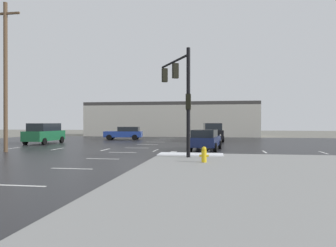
{
  "coord_description": "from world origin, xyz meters",
  "views": [
    {
      "loc": [
        6.69,
        -23.95,
        2.18
      ],
      "look_at": [
        1.97,
        6.2,
        2.03
      ],
      "focal_mm": 34.37,
      "sensor_mm": 36.0,
      "label": 1
    }
  ],
  "objects_px": {
    "sedan_navy": "(206,139)",
    "utility_pole_mid": "(6,74)",
    "traffic_signal_mast": "(180,87)",
    "suv_green": "(44,133)",
    "fire_hydrant": "(204,154)",
    "suv_black": "(212,132)",
    "sedan_blue": "(125,133)"
  },
  "relations": [
    {
      "from": "sedan_navy",
      "to": "utility_pole_mid",
      "type": "xyz_separation_m",
      "value": [
        -14.12,
        -3.69,
        4.74
      ]
    },
    {
      "from": "traffic_signal_mast",
      "to": "suv_green",
      "type": "bearing_deg",
      "value": 27.23
    },
    {
      "from": "fire_hydrant",
      "to": "suv_black",
      "type": "relative_size",
      "value": 0.16
    },
    {
      "from": "suv_green",
      "to": "sedan_navy",
      "type": "relative_size",
      "value": 1.04
    },
    {
      "from": "traffic_signal_mast",
      "to": "suv_green",
      "type": "distance_m",
      "value": 18.09
    },
    {
      "from": "traffic_signal_mast",
      "to": "suv_green",
      "type": "relative_size",
      "value": 1.3
    },
    {
      "from": "fire_hydrant",
      "to": "utility_pole_mid",
      "type": "xyz_separation_m",
      "value": [
        -14.37,
        4.64,
        5.06
      ]
    },
    {
      "from": "traffic_signal_mast",
      "to": "suv_black",
      "type": "bearing_deg",
      "value": -34.52
    },
    {
      "from": "suv_green",
      "to": "utility_pole_mid",
      "type": "xyz_separation_m",
      "value": [
        1.97,
        -8.6,
        4.51
      ]
    },
    {
      "from": "fire_hydrant",
      "to": "sedan_blue",
      "type": "height_order",
      "value": "sedan_blue"
    },
    {
      "from": "traffic_signal_mast",
      "to": "suv_black",
      "type": "height_order",
      "value": "traffic_signal_mast"
    },
    {
      "from": "sedan_blue",
      "to": "suv_green",
      "type": "bearing_deg",
      "value": 47.64
    },
    {
      "from": "suv_black",
      "to": "utility_pole_mid",
      "type": "distance_m",
      "value": 21.26
    },
    {
      "from": "traffic_signal_mast",
      "to": "suv_green",
      "type": "xyz_separation_m",
      "value": [
        -14.75,
        9.96,
        -3.23
      ]
    },
    {
      "from": "traffic_signal_mast",
      "to": "sedan_navy",
      "type": "relative_size",
      "value": 1.35
    },
    {
      "from": "suv_black",
      "to": "sedan_blue",
      "type": "height_order",
      "value": "suv_black"
    },
    {
      "from": "suv_black",
      "to": "utility_pole_mid",
      "type": "relative_size",
      "value": 0.46
    },
    {
      "from": "fire_hydrant",
      "to": "utility_pole_mid",
      "type": "distance_m",
      "value": 15.92
    },
    {
      "from": "fire_hydrant",
      "to": "utility_pole_mid",
      "type": "height_order",
      "value": "utility_pole_mid"
    },
    {
      "from": "fire_hydrant",
      "to": "utility_pole_mid",
      "type": "relative_size",
      "value": 0.07
    },
    {
      "from": "traffic_signal_mast",
      "to": "sedan_navy",
      "type": "xyz_separation_m",
      "value": [
        1.35,
        5.05,
        -3.46
      ]
    },
    {
      "from": "sedan_blue",
      "to": "utility_pole_mid",
      "type": "xyz_separation_m",
      "value": [
        -3.84,
        -16.75,
        4.74
      ]
    },
    {
      "from": "traffic_signal_mast",
      "to": "sedan_blue",
      "type": "height_order",
      "value": "traffic_signal_mast"
    },
    {
      "from": "sedan_navy",
      "to": "sedan_blue",
      "type": "bearing_deg",
      "value": 44.64
    },
    {
      "from": "suv_black",
      "to": "utility_pole_mid",
      "type": "bearing_deg",
      "value": -49.95
    },
    {
      "from": "suv_green",
      "to": "sedan_navy",
      "type": "height_order",
      "value": "suv_green"
    },
    {
      "from": "fire_hydrant",
      "to": "sedan_navy",
      "type": "bearing_deg",
      "value": 91.69
    },
    {
      "from": "sedan_navy",
      "to": "utility_pole_mid",
      "type": "relative_size",
      "value": 0.44
    },
    {
      "from": "suv_green",
      "to": "suv_black",
      "type": "relative_size",
      "value": 0.98
    },
    {
      "from": "traffic_signal_mast",
      "to": "sedan_blue",
      "type": "xyz_separation_m",
      "value": [
        -8.93,
        18.11,
        -3.46
      ]
    },
    {
      "from": "fire_hydrant",
      "to": "sedan_navy",
      "type": "relative_size",
      "value": 0.17
    },
    {
      "from": "suv_green",
      "to": "sedan_blue",
      "type": "distance_m",
      "value": 10.01
    }
  ]
}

